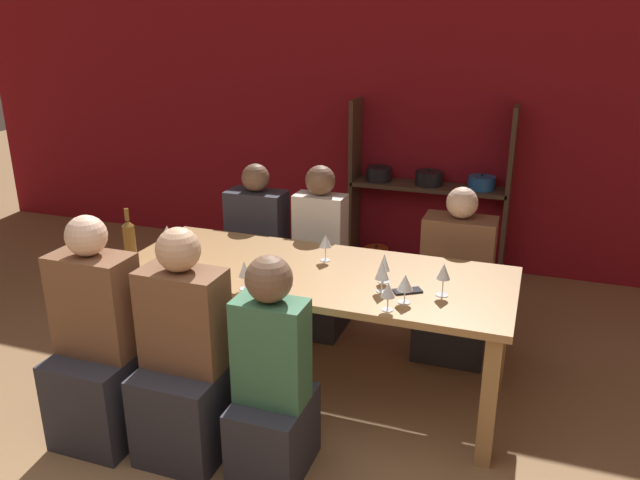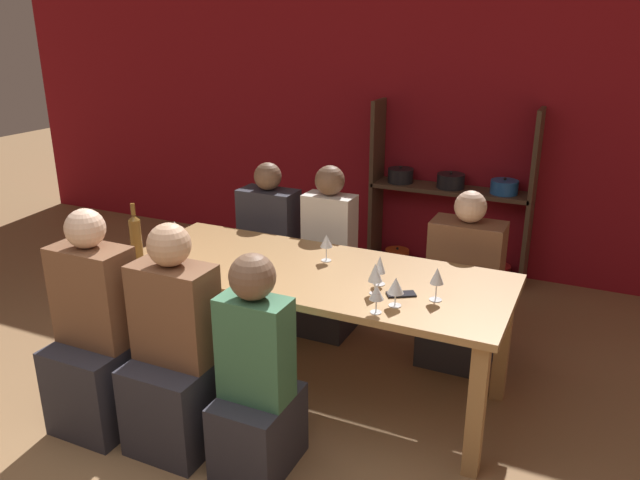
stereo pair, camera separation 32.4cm
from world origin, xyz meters
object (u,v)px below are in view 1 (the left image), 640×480
object	(u,v)px
cell_phone	(408,291)
person_near_b	(102,358)
shelf_unit	(427,208)
wine_glass_empty_b	(384,263)
wine_glass_white_c	(325,242)
person_far_b	(320,270)
wine_glass_empty_a	(444,272)
wine_glass_white_b	(405,283)
wine_glass_white_d	(167,232)
person_near_c	(272,393)
person_far_a	(455,294)
wine_glass_red_a	(388,291)
person_near_a	(188,372)
person_far_c	(259,265)
dining_table	(314,285)
wine_bottle_green	(130,241)
wine_glass_empty_c	(244,270)
wine_glass_white_a	(382,271)

from	to	relation	value
cell_phone	person_near_b	distance (m)	1.65
shelf_unit	wine_glass_empty_b	distance (m)	2.21
wine_glass_white_c	person_near_b	size ratio (longest dim) A/B	0.13
person_far_b	person_near_b	bearing A→B (deg)	65.99
wine_glass_empty_a	wine_glass_white_b	bearing A→B (deg)	-137.41
wine_glass_white_d	person_near_c	bearing A→B (deg)	-36.67
person_far_a	person_near_b	bearing A→B (deg)	43.86
wine_glass_red_a	person_near_a	size ratio (longest dim) A/B	0.12
person_far_c	wine_glass_empty_a	bearing A→B (deg)	149.82
person_near_a	wine_glass_red_a	bearing A→B (deg)	21.93
dining_table	person_far_c	xyz separation A→B (m)	(-0.71, 0.75, -0.25)
wine_glass_red_a	person_near_b	bearing A→B (deg)	-163.78
wine_bottle_green	wine_glass_white_c	bearing A→B (deg)	21.94
wine_glass_empty_b	wine_glass_white_c	distance (m)	0.45
wine_bottle_green	wine_glass_empty_c	world-z (taller)	wine_bottle_green
wine_glass_empty_b	wine_glass_white_d	world-z (taller)	wine_glass_empty_b
wine_glass_empty_b	person_near_a	size ratio (longest dim) A/B	0.14
wine_glass_white_c	wine_glass_white_d	world-z (taller)	wine_glass_white_c
person_near_a	person_far_c	size ratio (longest dim) A/B	1.03
wine_glass_red_a	person_far_c	distance (m)	1.73
wine_bottle_green	person_far_b	world-z (taller)	person_far_b
wine_glass_empty_c	wine_glass_white_d	world-z (taller)	wine_glass_empty_c
wine_glass_empty_c	person_far_c	size ratio (longest dim) A/B	0.13
shelf_unit	dining_table	bearing A→B (deg)	-97.16
wine_glass_empty_a	person_far_a	bearing A→B (deg)	92.06
wine_bottle_green	wine_glass_empty_c	bearing A→B (deg)	-7.92
wine_glass_white_a	wine_glass_white_d	xyz separation A→B (m)	(-1.42, 0.18, -0.01)
person_far_a	person_near_a	bearing A→B (deg)	53.40
cell_phone	person_near_a	size ratio (longest dim) A/B	0.13
person_near_b	person_near_c	distance (m)	0.97
dining_table	person_near_c	world-z (taller)	person_near_c
wine_glass_white_c	wine_glass_white_a	bearing A→B (deg)	-37.12
wine_glass_red_a	wine_glass_white_d	world-z (taller)	wine_glass_white_d
shelf_unit	dining_table	size ratio (longest dim) A/B	0.66
wine_glass_empty_a	person_far_b	world-z (taller)	person_far_b
wine_glass_empty_a	wine_glass_empty_c	size ratio (longest dim) A/B	1.11
wine_bottle_green	person_near_b	size ratio (longest dim) A/B	0.27
wine_glass_white_b	person_near_c	size ratio (longest dim) A/B	0.13
person_far_a	person_near_b	size ratio (longest dim) A/B	0.92
person_near_a	wine_glass_empty_c	bearing A→B (deg)	67.15
wine_bottle_green	wine_glass_white_d	xyz separation A→B (m)	(0.07, 0.28, -0.03)
wine_bottle_green	wine_glass_white_d	size ratio (longest dim) A/B	2.19
wine_glass_empty_c	person_far_b	world-z (taller)	person_far_b
dining_table	person_far_c	world-z (taller)	person_far_c
wine_bottle_green	wine_glass_white_d	distance (m)	0.29
wine_glass_red_a	person_near_a	xyz separation A→B (m)	(-0.93, -0.38, -0.43)
cell_phone	wine_glass_empty_c	bearing A→B (deg)	-162.71
wine_glass_empty_b	person_near_c	size ratio (longest dim) A/B	0.14
wine_glass_empty_a	wine_glass_white_c	world-z (taller)	wine_glass_empty_a
wine_bottle_green	wine_glass_white_a	distance (m)	1.49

